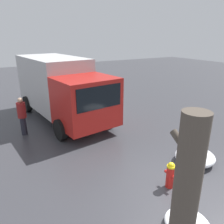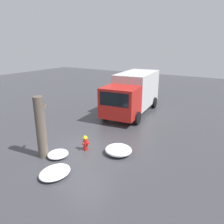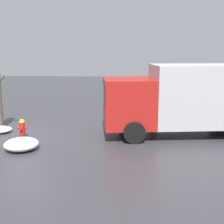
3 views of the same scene
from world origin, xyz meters
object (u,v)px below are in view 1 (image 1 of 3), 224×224
object	(u,v)px
fire_hydrant	(170,174)
pedestrian	(22,115)
tree_trunk	(186,192)
delivery_truck	(61,87)

from	to	relation	value
fire_hydrant	pedestrian	world-z (taller)	pedestrian
tree_trunk	delivery_truck	distance (m)	8.74
tree_trunk	pedestrian	size ratio (longest dim) A/B	1.81
delivery_truck	pedestrian	bearing A→B (deg)	22.93
tree_trunk	pedestrian	world-z (taller)	tree_trunk
tree_trunk	delivery_truck	world-z (taller)	delivery_truck
pedestrian	delivery_truck	bearing A→B (deg)	90.62
delivery_truck	fire_hydrant	bearing A→B (deg)	90.11
tree_trunk	pedestrian	bearing A→B (deg)	12.39
delivery_truck	pedestrian	distance (m)	2.59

